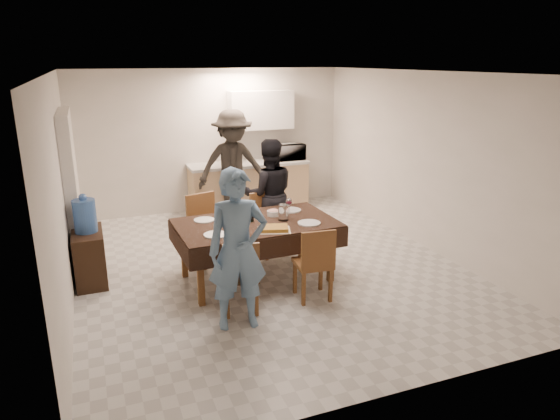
{
  "coord_description": "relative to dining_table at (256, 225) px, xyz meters",
  "views": [
    {
      "loc": [
        -2.14,
        -6.04,
        2.76
      ],
      "look_at": [
        0.08,
        -0.3,
        0.89
      ],
      "focal_mm": 32.0,
      "sensor_mm": 36.0,
      "label": 1
    }
  ],
  "objects": [
    {
      "name": "stub_partition",
      "position": [
        -2.15,
        1.54,
        0.31
      ],
      "size": [
        0.15,
        1.4,
        2.1
      ],
      "primitive_type": "cube",
      "color": "beige",
      "rests_on": "floor"
    },
    {
      "name": "wine_bottle",
      "position": [
        -0.05,
        0.05,
        0.18
      ],
      "size": [
        0.07,
        0.07,
        0.28
      ],
      "primitive_type": null,
      "color": "black",
      "rests_on": "dining_table"
    },
    {
      "name": "chair_far_left",
      "position": [
        -0.45,
        0.66,
        -0.15
      ],
      "size": [
        0.55,
        0.55,
        0.52
      ],
      "rotation": [
        0.0,
        0.0,
        3.43
      ],
      "color": "brown",
      "rests_on": "floor"
    },
    {
      "name": "kitchen_worktop",
      "position": [
        0.87,
        3.02,
        0.14
      ],
      "size": [
        2.24,
        0.64,
        0.05
      ],
      "primitive_type": "cube",
      "color": "#B5B6B0",
      "rests_on": "kitchen_base_cabinet"
    },
    {
      "name": "wine_glass_c",
      "position": [
        -0.2,
        0.3,
        0.13
      ],
      "size": [
        0.09,
        0.09,
        0.2
      ],
      "primitive_type": null,
      "color": "white",
      "rests_on": "dining_table"
    },
    {
      "name": "person_near",
      "position": [
        -0.55,
        -1.05,
        0.12
      ],
      "size": [
        0.67,
        0.48,
        1.72
      ],
      "primitive_type": "imported",
      "rotation": [
        0.0,
        0.0,
        -0.11
      ],
      "color": "#5E82A5",
      "rests_on": "floor"
    },
    {
      "name": "ceiling",
      "position": [
        0.27,
        0.34,
        1.86
      ],
      "size": [
        5.0,
        6.0,
        0.02
      ],
      "primitive_type": "cube",
      "color": "white",
      "rests_on": "wall_back"
    },
    {
      "name": "mushroom_dish",
      "position": [
        -0.05,
        0.28,
        0.05
      ],
      "size": [
        0.19,
        0.19,
        0.03
      ],
      "primitive_type": "cylinder",
      "color": "silver",
      "rests_on": "dining_table"
    },
    {
      "name": "plate_far_right",
      "position": [
        0.6,
        0.3,
        0.04
      ],
      "size": [
        0.27,
        0.27,
        0.02
      ],
      "primitive_type": "cylinder",
      "color": "silver",
      "rests_on": "dining_table"
    },
    {
      "name": "chair_near_right",
      "position": [
        0.45,
        -0.84,
        -0.19
      ],
      "size": [
        0.45,
        0.45,
        0.49
      ],
      "rotation": [
        0.0,
        0.0,
        -0.09
      ],
      "color": "brown",
      "rests_on": "floor"
    },
    {
      "name": "plate_near_left",
      "position": [
        -0.6,
        -0.3,
        0.04
      ],
      "size": [
        0.28,
        0.28,
        0.02
      ],
      "primitive_type": "cylinder",
      "color": "silver",
      "rests_on": "dining_table"
    },
    {
      "name": "upper_cabinet",
      "position": [
        1.17,
        3.16,
        1.11
      ],
      "size": [
        1.2,
        0.34,
        0.7
      ],
      "primitive_type": "cube",
      "color": "silver",
      "rests_on": "wall_back"
    },
    {
      "name": "wall_back",
      "position": [
        0.27,
        3.34,
        0.56
      ],
      "size": [
        5.0,
        0.02,
        2.6
      ],
      "primitive_type": "cube",
      "color": "silver",
      "rests_on": "floor"
    },
    {
      "name": "wine_glass_b",
      "position": [
        0.55,
        0.25,
        0.13
      ],
      "size": [
        0.09,
        0.09,
        0.2
      ],
      "primitive_type": null,
      "color": "white",
      "rests_on": "dining_table"
    },
    {
      "name": "wall_front",
      "position": [
        0.27,
        -2.66,
        0.56
      ],
      "size": [
        5.0,
        0.02,
        2.6
      ],
      "primitive_type": "cube",
      "color": "silver",
      "rests_on": "floor"
    },
    {
      "name": "wall_right",
      "position": [
        2.77,
        0.34,
        0.56
      ],
      "size": [
        0.02,
        6.0,
        2.6
      ],
      "primitive_type": "cube",
      "color": "silver",
      "rests_on": "floor"
    },
    {
      "name": "wall_left",
      "position": [
        -2.23,
        0.34,
        0.56
      ],
      "size": [
        0.02,
        6.0,
        2.6
      ],
      "primitive_type": "cube",
      "color": "silver",
      "rests_on": "floor"
    },
    {
      "name": "floor",
      "position": [
        0.27,
        0.34,
        -0.74
      ],
      "size": [
        5.0,
        6.0,
        0.02
      ],
      "primitive_type": "cube",
      "color": "beige",
      "rests_on": "ground"
    },
    {
      "name": "water_pitcher",
      "position": [
        0.35,
        -0.05,
        0.14
      ],
      "size": [
        0.13,
        0.13,
        0.21
      ],
      "primitive_type": "cylinder",
      "color": "white",
      "rests_on": "dining_table"
    },
    {
      "name": "chair_near_left",
      "position": [
        -0.45,
        -0.83,
        -0.21
      ],
      "size": [
        0.46,
        0.46,
        0.47
      ],
      "rotation": [
        0.0,
        0.0,
        -0.17
      ],
      "color": "brown",
      "rests_on": "floor"
    },
    {
      "name": "chair_far_right",
      "position": [
        0.45,
        0.66,
        -0.18
      ],
      "size": [
        0.51,
        0.51,
        0.49
      ],
      "rotation": [
        0.0,
        0.0,
        3.41
      ],
      "color": "brown",
      "rests_on": "floor"
    },
    {
      "name": "wine_glass_a",
      "position": [
        -0.55,
        -0.25,
        0.14
      ],
      "size": [
        0.09,
        0.09,
        0.2
      ],
      "primitive_type": null,
      "color": "white",
      "rests_on": "dining_table"
    },
    {
      "name": "console",
      "position": [
        -2.01,
        0.67,
        -0.4
      ],
      "size": [
        0.37,
        0.74,
        0.68
      ],
      "primitive_type": "cube",
      "color": "black",
      "rests_on": "floor"
    },
    {
      "name": "savoury_tart",
      "position": [
        0.1,
        -0.38,
        0.06
      ],
      "size": [
        0.46,
        0.4,
        0.05
      ],
      "primitive_type": "cube",
      "rotation": [
        0.0,
        0.0,
        -0.3
      ],
      "color": "#AA8232",
      "rests_on": "dining_table"
    },
    {
      "name": "salad_bowl",
      "position": [
        0.3,
        0.18,
        0.07
      ],
      "size": [
        0.17,
        0.17,
        0.07
      ],
      "primitive_type": "cylinder",
      "color": "silver",
      "rests_on": "dining_table"
    },
    {
      "name": "dining_table",
      "position": [
        0.0,
        0.0,
        0.0
      ],
      "size": [
        2.03,
        1.23,
        0.78
      ],
      "rotation": [
        0.0,
        0.0,
        0.03
      ],
      "color": "black",
      "rests_on": "floor"
    },
    {
      "name": "water_jug",
      "position": [
        -2.01,
        0.67,
        0.15
      ],
      "size": [
        0.28,
        0.28,
        0.41
      ],
      "primitive_type": "cylinder",
      "color": "#3D6CB8",
      "rests_on": "console"
    },
    {
      "name": "person_far",
      "position": [
        0.55,
        1.05,
        0.08
      ],
      "size": [
        0.9,
        0.75,
        1.65
      ],
      "primitive_type": "imported",
      "rotation": [
        0.0,
        0.0,
        2.97
      ],
      "color": "black",
      "rests_on": "floor"
    },
    {
      "name": "plate_near_right",
      "position": [
        0.6,
        -0.3,
        0.04
      ],
      "size": [
        0.29,
        0.29,
        0.02
      ],
      "primitive_type": "cylinder",
      "color": "silver",
      "rests_on": "dining_table"
    },
    {
      "name": "plate_far_left",
      "position": [
        -0.6,
        0.3,
        0.04
      ],
      "size": [
        0.26,
        0.26,
        0.02
      ],
      "primitive_type": "cylinder",
      "color": "silver",
      "rests_on": "dining_table"
    },
    {
      "name": "kitchen_base_cabinet",
      "position": [
        0.87,
        3.02,
        -0.31
      ],
      "size": [
        2.2,
        0.6,
        0.86
      ],
      "primitive_type": "cube",
      "color": "tan",
      "rests_on": "floor"
    },
    {
      "name": "person_kitchen",
      "position": [
        0.44,
        2.57,
        0.23
      ],
      "size": [
        1.25,
        0.72,
        1.94
      ],
      "primitive_type": "imported",
      "color": "black",
      "rests_on": "floor"
    },
    {
      "name": "microwave",
      "position": [
        1.69,
        3.02,
        0.32
      ],
      "size": [
        0.54,
        0.37,
        0.3
      ],
      "primitive_type": "imported",
      "rotation": [
        0.0,
        0.0,
        3.14
      ],
      "color": "silver",
      "rests_on": "kitchen_worktop"
    }
  ]
}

